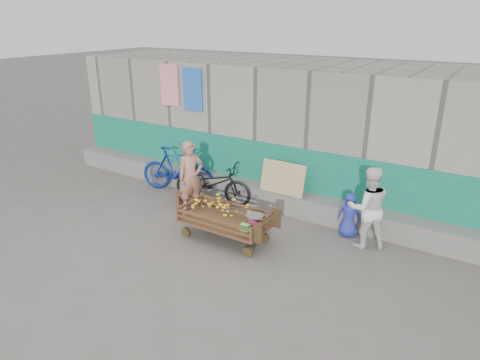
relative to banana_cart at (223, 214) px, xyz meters
The scene contains 9 objects.
ground 0.78m from the banana_cart, 78.62° to the right, with size 80.00×80.00×0.00m, color #5C5853.
building_wall 3.62m from the banana_cart, 88.17° to the left, with size 12.00×3.50×3.00m.
banana_cart is the anchor object (origin of this frame).
bench 1.63m from the banana_cart, 145.43° to the left, with size 1.11×0.33×0.28m.
vendor_man 1.55m from the banana_cart, 150.90° to the left, with size 0.57×0.37×1.56m, color #BC715F.
woman 2.66m from the banana_cart, 26.22° to the left, with size 0.76×0.59×1.56m, color white.
child 2.43m from the banana_cart, 34.82° to the left, with size 0.44×0.28×0.89m, color #2530AB.
bicycle_dark 1.74m from the banana_cart, 131.97° to the left, with size 0.64×1.84×0.97m, color black.
bicycle_blue 2.69m from the banana_cart, 148.09° to the left, with size 0.52×1.85×1.11m, color navy.
Camera 1 is at (4.02, -5.47, 4.02)m, focal length 32.00 mm.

